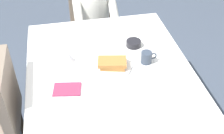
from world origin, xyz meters
TOP-DOWN VIEW (x-y plane):
  - dining_table_main at (0.00, 0.00)m, footprint 1.12×1.52m
  - chair_diner at (0.03, 1.17)m, footprint 0.44×0.45m
  - diner_person at (0.03, 1.01)m, footprint 0.40×0.43m
  - plate_breakfast at (0.01, 0.09)m, footprint 0.28×0.28m
  - breakfast_stack at (0.02, 0.08)m, footprint 0.21×0.17m
  - cup_coffee at (0.26, 0.09)m, footprint 0.11×0.08m
  - bowl_butter at (0.23, 0.30)m, footprint 0.11×0.11m
  - syrup_pitcher at (-0.26, 0.21)m, footprint 0.08×0.08m
  - fork_left_of_plate at (-0.18, 0.07)m, footprint 0.02×0.18m
  - knife_right_of_plate at (0.20, 0.07)m, footprint 0.01×0.20m
  - spoon_near_edge at (-0.04, -0.26)m, footprint 0.15×0.06m
  - napkin_folded at (-0.30, -0.08)m, footprint 0.19×0.15m

SIDE VIEW (x-z plane):
  - chair_diner at x=0.03m, z-range 0.06..0.99m
  - dining_table_main at x=0.00m, z-range 0.28..1.02m
  - diner_person at x=0.03m, z-range 0.11..1.23m
  - fork_left_of_plate at x=-0.18m, z-range 0.74..0.74m
  - knife_right_of_plate at x=0.20m, z-range 0.74..0.74m
  - spoon_near_edge at x=-0.04m, z-range 0.74..0.74m
  - napkin_folded at x=-0.30m, z-range 0.74..0.75m
  - plate_breakfast at x=0.01m, z-range 0.74..0.76m
  - bowl_butter at x=0.23m, z-range 0.74..0.78m
  - syrup_pitcher at x=-0.26m, z-range 0.74..0.81m
  - breakfast_stack at x=0.02m, z-range 0.76..0.81m
  - cup_coffee at x=0.26m, z-range 0.74..0.83m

